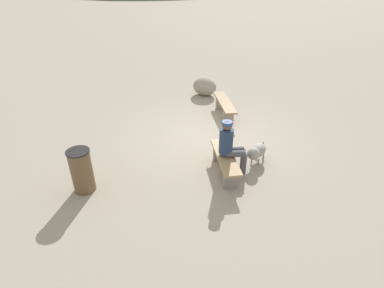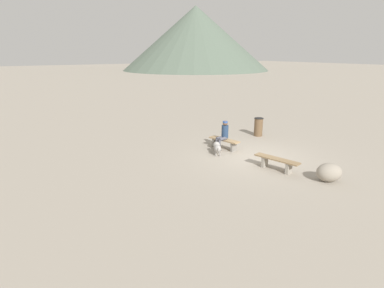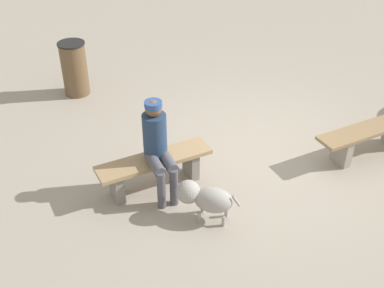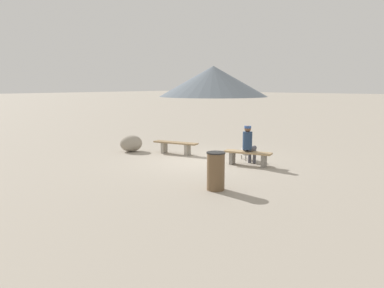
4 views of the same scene
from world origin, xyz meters
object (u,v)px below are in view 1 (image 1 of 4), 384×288
Objects in this scene: boulder at (205,87)px; trash_bin at (82,171)px; dog at (257,151)px; bench_right at (225,161)px; bench_left at (225,106)px; seated_person at (230,144)px.

trash_bin is at bearing -21.00° from boulder.
dog is 0.76× the size of trash_bin.
trash_bin is at bearing -86.60° from bench_right.
bench_left is 2.84m from dog.
bench_right is 2.18× the size of dog.
dog is 0.83× the size of boulder.
trash_bin is 1.09× the size of boulder.
seated_person is (3.18, 0.10, 0.43)m from bench_left.
trash_bin reaches higher than bench_right.
seated_person reaches higher than boulder.
bench_right is 0.91m from dog.
bench_left is at bearing 173.16° from seated_person.
trash_bin is at bearing -40.92° from dog.
bench_right is at bearing 8.61° from boulder.
bench_right is at bearing 106.73° from trash_bin.
boulder reaches higher than bench_right.
seated_person is at bearing 106.95° from trash_bin.
dog is at bearing 110.27° from trash_bin.
dog reaches higher than bench_left.
boulder is at bearing -132.48° from dog.
bench_left is 3.21m from seated_person.
boulder is (-5.85, 2.25, -0.16)m from trash_bin.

